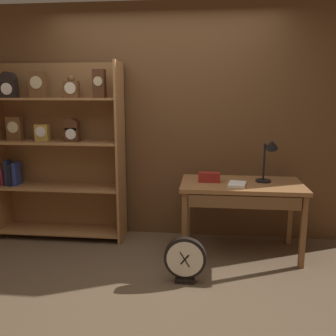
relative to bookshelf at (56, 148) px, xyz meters
The scene contains 8 objects.
ground_plane 1.98m from the bookshelf, 44.26° to the right, with size 10.00×10.00×0.00m, color brown.
back_wood_panel 1.26m from the bookshelf, ahead, with size 4.80×0.05×2.60m, color brown.
bookshelf is the anchor object (origin of this frame).
workbench 2.10m from the bookshelf, ahead, with size 1.21×0.68×0.75m.
desk_lamp 2.31m from the bookshelf, ahead, with size 0.20×0.21×0.46m.
toolbox_small 1.75m from the bookshelf, ahead, with size 0.22×0.10×0.10m, color maroon.
open_repair_manual 2.04m from the bookshelf, 11.12° to the right, with size 0.16×0.22×0.03m, color silver.
round_clock_large 1.97m from the bookshelf, 32.02° to the right, with size 0.37×0.11×0.41m.
Camera 1 is at (0.49, -2.76, 1.63)m, focal length 39.41 mm.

